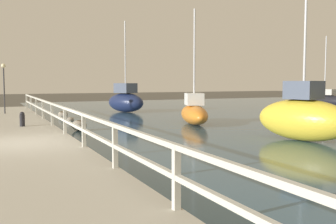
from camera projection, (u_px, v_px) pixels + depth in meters
ground_plane at (18, 155)px, 11.60m from camera, size 120.00×120.00×0.00m
dock_walkway at (18, 149)px, 11.58m from camera, size 3.49×36.00×0.35m
railing at (73, 119)px, 12.20m from camera, size 0.10×32.50×0.94m
boulder_water_edge at (63, 114)px, 23.41m from camera, size 0.56×0.51×0.42m
boulder_near_dock at (63, 115)px, 22.85m from camera, size 0.53×0.47×0.39m
boulder_mid_strip at (70, 120)px, 20.69m from camera, size 0.38×0.34×0.28m
boulder_upstream at (79, 125)px, 17.22m from camera, size 0.64×0.58×0.48m
mooring_bollard at (22, 119)px, 15.92m from camera, size 0.21×0.21×0.59m
dock_lamp at (4, 77)px, 22.13m from camera, size 0.25×0.25×2.82m
sailboat_black at (324, 100)px, 33.01m from camera, size 1.85×5.24×5.91m
sailboat_yellow at (303, 117)px, 14.27m from camera, size 2.37×3.99×7.04m
sailboat_navy at (126, 100)px, 27.60m from camera, size 2.65×3.57×6.33m
sailboat_orange at (194, 113)px, 19.83m from camera, size 2.48×4.33×5.75m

